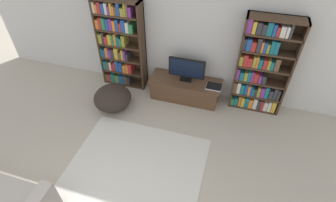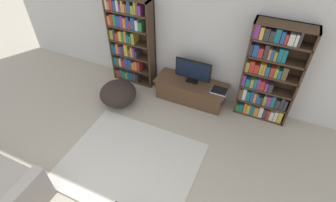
% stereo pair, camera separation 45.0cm
% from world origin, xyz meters
% --- Properties ---
extents(wall_back, '(8.80, 0.06, 2.60)m').
position_xyz_m(wall_back, '(0.00, 4.23, 1.30)').
color(wall_back, silver).
rests_on(wall_back, ground_plane).
extents(bookshelf_left, '(0.97, 0.30, 1.93)m').
position_xyz_m(bookshelf_left, '(-1.35, 4.05, 0.99)').
color(bookshelf_left, '#422D1E').
rests_on(bookshelf_left, ground_plane).
extents(bookshelf_right, '(0.97, 0.30, 1.93)m').
position_xyz_m(bookshelf_right, '(1.49, 4.05, 0.92)').
color(bookshelf_right, '#422D1E').
rests_on(bookshelf_right, ground_plane).
extents(tv_stand, '(1.47, 0.54, 0.45)m').
position_xyz_m(tv_stand, '(0.12, 3.90, 0.23)').
color(tv_stand, brown).
rests_on(tv_stand, ground_plane).
extents(television, '(0.73, 0.16, 0.49)m').
position_xyz_m(television, '(0.12, 3.94, 0.71)').
color(television, black).
rests_on(television, tv_stand).
extents(laptop, '(0.31, 0.26, 0.03)m').
position_xyz_m(laptop, '(0.71, 3.86, 0.46)').
color(laptop, silver).
rests_on(laptop, tv_stand).
extents(area_rug, '(2.18, 1.81, 0.02)m').
position_xyz_m(area_rug, '(-0.22, 1.95, 0.01)').
color(area_rug, beige).
rests_on(area_rug, ground_plane).
extents(beanbag_ottoman, '(0.75, 0.75, 0.47)m').
position_xyz_m(beanbag_ottoman, '(-1.21, 3.19, 0.24)').
color(beanbag_ottoman, '#2D231E').
rests_on(beanbag_ottoman, ground_plane).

